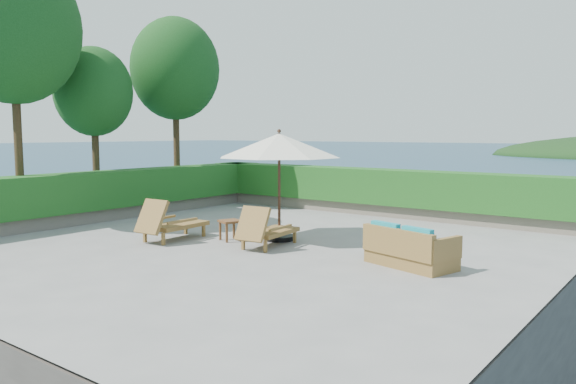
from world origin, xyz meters
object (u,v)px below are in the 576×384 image
Objects in this scene: patio_umbrella at (279,147)px; lounge_left at (170,223)px; side_table at (230,224)px; lounge_right at (266,230)px; wicker_loveseat at (409,250)px.

patio_umbrella reaches higher than lounge_left.
patio_umbrella is at bearing 40.83° from side_table.
lounge_right reaches higher than side_table.
lounge_right is at bearing -71.15° from patio_umbrella.
wicker_loveseat is at bearing 1.67° from side_table.
wicker_loveseat is at bearing 7.49° from lounge_left.
patio_umbrella is at bearing 102.53° from lounge_right.
side_table is at bearing 168.93° from lounge_right.
lounge_right is at bearing 15.56° from lounge_left.
patio_umbrella is 2.17× the size of lounge_right.
patio_umbrella is 2.98m from lounge_left.
wicker_loveseat is (3.42, -0.59, -1.79)m from patio_umbrella.
lounge_right is at bearing -160.90° from wicker_loveseat.
lounge_left is 0.97× the size of wicker_loveseat.
lounge_right is (2.20, 0.71, -0.02)m from lounge_left.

